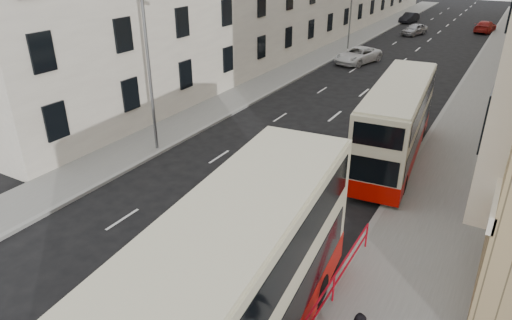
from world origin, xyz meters
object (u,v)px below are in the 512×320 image
Objects in this scene: street_lamp_near at (150,66)px; car_dark at (409,18)px; street_lamp_far at (352,4)px; double_decker_front at (220,316)px; white_van at (358,55)px; car_red at (485,27)px; car_silver at (414,29)px; double_decker_rear at (396,123)px.

street_lamp_near is 52.02m from car_dark.
double_decker_front is at bearing -74.34° from street_lamp_far.
street_lamp_near is 25.28m from white_van.
car_dark is 10.62m from car_red.
street_lamp_near and street_lamp_far have the same top height.
street_lamp_far reaches higher than car_dark.
double_decker_front is 59.28m from car_red.
double_decker_front is 2.37× the size of white_van.
street_lamp_near is at bearing -76.76° from car_silver.
car_silver is (-7.32, 37.09, -1.42)m from double_decker_rear.
street_lamp_far reaches higher than double_decker_rear.
car_silver is at bearing 92.14° from double_decker_front.
street_lamp_near is at bearing 82.94° from car_red.
white_van is (2.79, 24.82, -3.90)m from street_lamp_near.
white_van is (-8.56, 19.73, -1.38)m from double_decker_rear.
street_lamp_near reaches higher than white_van.
car_silver is at bearing 71.68° from street_lamp_far.
double_decker_rear is 2.62× the size of car_silver.
street_lamp_far is at bearing 90.00° from street_lamp_near.
street_lamp_far is 0.76× the size of double_decker_rear.
car_red is at bearing 84.48° from white_van.
street_lamp_far is 42.11m from double_decker_front.
street_lamp_near is 1.96× the size of car_dark.
car_dark is 0.84× the size of car_red.
street_lamp_near reaches higher than car_dark.
double_decker_rear is (11.35, 5.09, -2.53)m from street_lamp_near.
street_lamp_far is 1.65× the size of car_red.
white_van is (2.79, -5.18, -3.90)m from street_lamp_far.
street_lamp_near is 1.65× the size of car_red.
street_lamp_far is 27.49m from double_decker_rear.
car_red is (10.15, -3.10, 0.03)m from car_dark.
double_decker_front is 1.18× the size of double_decker_rear.
car_red is (-0.05, 59.25, -1.79)m from double_decker_front.
street_lamp_far is 22.24m from car_dark.
car_red is (8.52, 23.94, -0.03)m from white_van.
car_dark is at bearing 88.73° from street_lamp_near.
double_decker_front is 2.57× the size of car_red.
car_dark is (-10.20, 62.35, -1.82)m from double_decker_front.
double_decker_front is at bearing -63.39° from car_silver.
street_lamp_near reaches higher than double_decker_front.
street_lamp_far is 1.96× the size of car_dark.
car_dark is at bearing 93.52° from double_decker_front.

